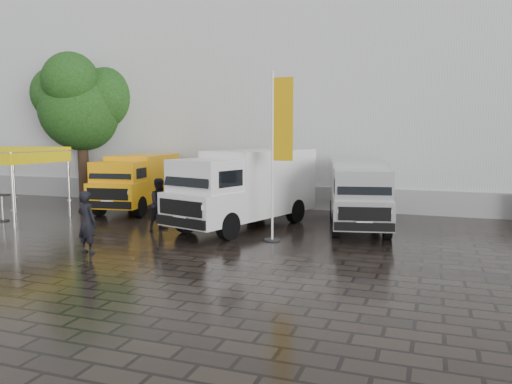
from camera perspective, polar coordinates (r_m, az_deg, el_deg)
ground at (r=14.51m, az=-2.52°, el=-6.30°), size 120.00×120.00×0.00m
exhibition_hall at (r=29.41m, az=13.38°, el=11.80°), size 44.00×16.00×12.00m
hall_plinth at (r=21.47m, az=10.56°, el=-0.84°), size 44.00×0.15×1.00m
van_yellow at (r=21.90m, az=-13.49°, el=1.01°), size 2.67×5.32×2.35m
van_white at (r=17.37m, az=-1.29°, el=0.32°), size 3.81×6.51×2.68m
van_silver at (r=17.62m, az=11.60°, el=-0.28°), size 2.90×5.66×2.34m
canopy_tent at (r=20.80m, az=-26.27°, el=4.07°), size 2.98×2.98×2.76m
flagpole at (r=14.98m, az=2.57°, el=5.16°), size 0.88×0.50×5.11m
tree at (r=26.81m, az=-19.32°, el=9.45°), size 4.12×4.17×7.39m
cocktail_table at (r=20.98m, az=-26.99°, el=-1.62°), size 0.60×0.60×1.00m
person_front at (r=14.35m, az=-18.78°, el=-3.28°), size 0.70×0.53×1.72m
person_tent at (r=17.21m, az=-10.85°, el=-1.39°), size 0.98×1.07×1.77m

